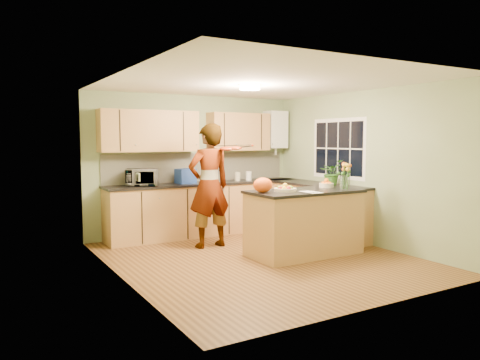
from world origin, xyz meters
TOP-DOWN VIEW (x-y plane):
  - floor at (0.00, 0.00)m, footprint 4.50×4.50m
  - ceiling at (0.00, 0.00)m, footprint 4.00×4.50m
  - wall_back at (0.00, 2.25)m, footprint 4.00×0.02m
  - wall_front at (0.00, -2.25)m, footprint 4.00×0.02m
  - wall_left at (-2.00, 0.00)m, footprint 0.02×4.50m
  - wall_right at (2.00, 0.00)m, footprint 0.02×4.50m
  - back_counter at (0.10, 1.95)m, footprint 3.64×0.62m
  - right_counter at (1.70, 0.85)m, footprint 0.62×2.24m
  - splashback at (0.10, 2.23)m, footprint 3.60×0.02m
  - upper_cabinets at (-0.18, 2.08)m, footprint 3.20×0.34m
  - boiler at (1.70, 2.09)m, footprint 0.40×0.30m
  - window_right at (1.99, 0.60)m, footprint 0.01×1.30m
  - light_switch at (-1.99, -0.60)m, footprint 0.02×0.09m
  - ceiling_lamp at (0.00, 0.30)m, footprint 0.30×0.30m
  - peninsula_island at (0.69, -0.12)m, footprint 1.68×0.86m
  - fruit_dish at (0.34, -0.12)m, footprint 0.32×0.32m
  - orange_bowl at (1.24, 0.03)m, footprint 0.23×0.23m
  - flower_vase at (1.29, -0.30)m, footprint 0.25×0.25m
  - orange_bag at (-0.01, -0.07)m, footprint 0.31×0.28m
  - papers at (0.59, -0.42)m, footprint 0.21×0.28m
  - violinist at (-0.31, 1.02)m, footprint 0.73×0.50m
  - violin at (-0.11, 0.80)m, footprint 0.58×0.50m
  - microwave at (-1.09, 1.92)m, footprint 0.61×0.52m
  - blue_box at (-0.28, 1.99)m, footprint 0.36×0.29m
  - kettle at (0.40, 1.96)m, footprint 0.14×0.14m
  - jar_cream at (0.76, 1.96)m, footprint 0.12×0.12m
  - jar_white at (0.97, 1.91)m, footprint 0.12×0.12m
  - potted_plant at (1.70, 0.44)m, footprint 0.48×0.45m

SIDE VIEW (x-z plane):
  - floor at x=0.00m, z-range 0.00..0.00m
  - back_counter at x=0.10m, z-range 0.00..0.94m
  - right_counter at x=1.70m, z-range 0.00..0.94m
  - peninsula_island at x=0.69m, z-range 0.00..0.96m
  - papers at x=0.59m, z-range 0.96..0.97m
  - violinist at x=-0.31m, z-range 0.00..1.96m
  - fruit_dish at x=0.34m, z-range 0.95..1.06m
  - orange_bowl at x=1.24m, z-range 0.95..1.08m
  - jar_cream at x=0.76m, z-range 0.94..1.10m
  - jar_white at x=0.97m, z-range 0.94..1.11m
  - kettle at x=0.40m, z-range 0.92..1.18m
  - blue_box at x=-0.28m, z-range 0.94..1.20m
  - orange_bag at x=-0.01m, z-range 0.96..1.18m
  - microwave at x=-1.09m, z-range 0.94..1.22m
  - potted_plant at x=1.70m, z-range 0.94..1.37m
  - splashback at x=0.10m, z-range 0.94..1.46m
  - wall_back at x=0.00m, z-range 0.00..2.50m
  - wall_front at x=0.00m, z-range 0.00..2.50m
  - wall_left at x=-2.00m, z-range 0.00..2.50m
  - wall_right at x=2.00m, z-range 0.00..2.50m
  - flower_vase at x=1.29m, z-range 1.04..1.50m
  - light_switch at x=-1.99m, z-range 1.26..1.34m
  - window_right at x=1.99m, z-range 1.02..2.08m
  - violin at x=-0.11m, z-range 1.49..1.64m
  - upper_cabinets at x=-0.18m, z-range 1.50..2.20m
  - boiler at x=1.70m, z-range 1.47..2.33m
  - ceiling_lamp at x=0.00m, z-range 2.43..2.50m
  - ceiling at x=0.00m, z-range 2.49..2.51m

